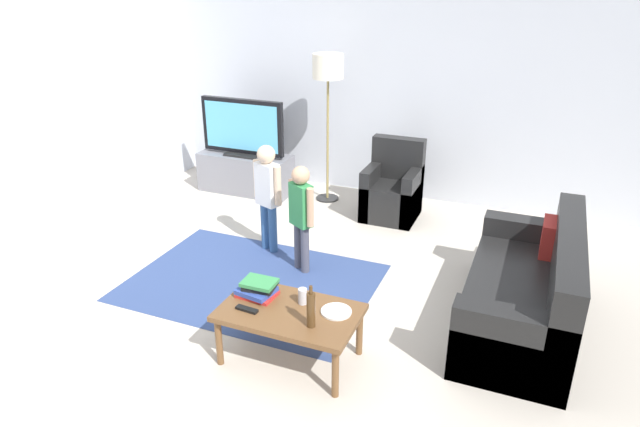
{
  "coord_description": "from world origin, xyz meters",
  "views": [
    {
      "loc": [
        1.77,
        -3.68,
        2.66
      ],
      "look_at": [
        0.0,
        0.6,
        0.65
      ],
      "focal_mm": 31.69,
      "sensor_mm": 36.0,
      "label": 1
    }
  ],
  "objects_px": {
    "bottle": "(311,309)",
    "book_stack": "(258,288)",
    "plate": "(336,312)",
    "child_center": "(301,209)",
    "child_near_tv": "(267,189)",
    "tv_remote": "(247,309)",
    "couch": "(531,295)",
    "tv": "(242,128)",
    "soda_can": "(303,296)",
    "tv_stand": "(246,173)",
    "floor_lamp": "(328,75)",
    "armchair": "(393,192)",
    "coffee_table": "(290,316)"
  },
  "relations": [
    {
      "from": "bottle",
      "to": "book_stack",
      "type": "bearing_deg",
      "value": 157.51
    },
    {
      "from": "bottle",
      "to": "plate",
      "type": "relative_size",
      "value": 1.43
    },
    {
      "from": "child_center",
      "to": "child_near_tv",
      "type": "bearing_deg",
      "value": 151.86
    },
    {
      "from": "tv_remote",
      "to": "couch",
      "type": "bearing_deg",
      "value": 37.6
    },
    {
      "from": "tv",
      "to": "tv_remote",
      "type": "bearing_deg",
      "value": -60.22
    },
    {
      "from": "tv_remote",
      "to": "soda_can",
      "type": "bearing_deg",
      "value": 40.42
    },
    {
      "from": "tv_stand",
      "to": "bottle",
      "type": "xyz_separation_m",
      "value": [
        2.22,
        -3.02,
        0.31
      ]
    },
    {
      "from": "tv",
      "to": "plate",
      "type": "relative_size",
      "value": 5.0
    },
    {
      "from": "couch",
      "to": "plate",
      "type": "height_order",
      "value": "couch"
    },
    {
      "from": "child_near_tv",
      "to": "floor_lamp",
      "type": "bearing_deg",
      "value": 88.85
    },
    {
      "from": "armchair",
      "to": "floor_lamp",
      "type": "distance_m",
      "value": 1.54
    },
    {
      "from": "book_stack",
      "to": "tv_remote",
      "type": "distance_m",
      "value": 0.22
    },
    {
      "from": "couch",
      "to": "coffee_table",
      "type": "distance_m",
      "value": 1.93
    },
    {
      "from": "armchair",
      "to": "bottle",
      "type": "distance_m",
      "value": 3.0
    },
    {
      "from": "tv_stand",
      "to": "floor_lamp",
      "type": "relative_size",
      "value": 0.67
    },
    {
      "from": "book_stack",
      "to": "armchair",
      "type": "bearing_deg",
      "value": 84.43
    },
    {
      "from": "couch",
      "to": "book_stack",
      "type": "relative_size",
      "value": 6.12
    },
    {
      "from": "bottle",
      "to": "armchair",
      "type": "bearing_deg",
      "value": 94.84
    },
    {
      "from": "child_near_tv",
      "to": "tv_remote",
      "type": "bearing_deg",
      "value": -67.7
    },
    {
      "from": "couch",
      "to": "floor_lamp",
      "type": "relative_size",
      "value": 1.01
    },
    {
      "from": "tv",
      "to": "child_center",
      "type": "xyz_separation_m",
      "value": [
        1.52,
        -1.61,
        -0.22
      ]
    },
    {
      "from": "floor_lamp",
      "to": "child_center",
      "type": "height_order",
      "value": "floor_lamp"
    },
    {
      "from": "tv_stand",
      "to": "child_near_tv",
      "type": "distance_m",
      "value": 1.78
    },
    {
      "from": "child_center",
      "to": "tv_remote",
      "type": "relative_size",
      "value": 6.15
    },
    {
      "from": "tv_stand",
      "to": "book_stack",
      "type": "bearing_deg",
      "value": -58.86
    },
    {
      "from": "book_stack",
      "to": "bottle",
      "type": "height_order",
      "value": "bottle"
    },
    {
      "from": "tv_remote",
      "to": "bottle",
      "type": "bearing_deg",
      "value": 4.4
    },
    {
      "from": "coffee_table",
      "to": "tv_remote",
      "type": "height_order",
      "value": "tv_remote"
    },
    {
      "from": "bottle",
      "to": "plate",
      "type": "bearing_deg",
      "value": 65.5
    },
    {
      "from": "floor_lamp",
      "to": "coffee_table",
      "type": "distance_m",
      "value": 3.4
    },
    {
      "from": "child_center",
      "to": "tv_remote",
      "type": "xyz_separation_m",
      "value": [
        0.2,
        -1.39,
        -0.2
      ]
    },
    {
      "from": "floor_lamp",
      "to": "child_center",
      "type": "xyz_separation_m",
      "value": [
        0.45,
        -1.78,
        -0.92
      ]
    },
    {
      "from": "floor_lamp",
      "to": "bottle",
      "type": "bearing_deg",
      "value": -70.17
    },
    {
      "from": "coffee_table",
      "to": "tv_remote",
      "type": "distance_m",
      "value": 0.31
    },
    {
      "from": "tv",
      "to": "book_stack",
      "type": "bearing_deg",
      "value": -58.67
    },
    {
      "from": "child_center",
      "to": "floor_lamp",
      "type": "bearing_deg",
      "value": 104.09
    },
    {
      "from": "tv",
      "to": "child_center",
      "type": "bearing_deg",
      "value": -46.66
    },
    {
      "from": "child_near_tv",
      "to": "coffee_table",
      "type": "xyz_separation_m",
      "value": [
        0.95,
        -1.52,
        -0.3
      ]
    },
    {
      "from": "book_stack",
      "to": "plate",
      "type": "xyz_separation_m",
      "value": [
        0.62,
        0.0,
        -0.05
      ]
    },
    {
      "from": "tv",
      "to": "plate",
      "type": "distance_m",
      "value": 3.64
    },
    {
      "from": "couch",
      "to": "child_center",
      "type": "height_order",
      "value": "child_center"
    },
    {
      "from": "tv_stand",
      "to": "plate",
      "type": "relative_size",
      "value": 5.45
    },
    {
      "from": "tv_stand",
      "to": "plate",
      "type": "xyz_separation_m",
      "value": [
        2.32,
        -2.8,
        0.18
      ]
    },
    {
      "from": "tv",
      "to": "bottle",
      "type": "distance_m",
      "value": 3.74
    },
    {
      "from": "coffee_table",
      "to": "soda_can",
      "type": "bearing_deg",
      "value": 67.38
    },
    {
      "from": "bottle",
      "to": "tv_remote",
      "type": "height_order",
      "value": "bottle"
    },
    {
      "from": "coffee_table",
      "to": "plate",
      "type": "xyz_separation_m",
      "value": [
        0.32,
        0.1,
        0.06
      ]
    },
    {
      "from": "armchair",
      "to": "tv_remote",
      "type": "xyz_separation_m",
      "value": [
        -0.25,
        -2.98,
        0.13
      ]
    },
    {
      "from": "child_center",
      "to": "coffee_table",
      "type": "relative_size",
      "value": 1.05
    },
    {
      "from": "book_stack",
      "to": "plate",
      "type": "relative_size",
      "value": 1.34
    }
  ]
}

